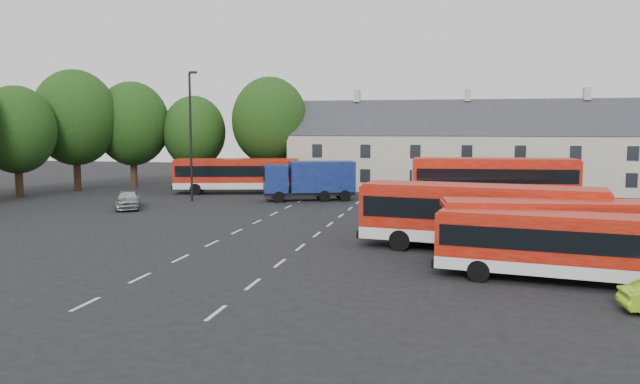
{
  "coord_description": "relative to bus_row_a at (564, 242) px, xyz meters",
  "views": [
    {
      "loc": [
        12.9,
        -33.6,
        6.37
      ],
      "look_at": [
        4.5,
        5.19,
        2.2
      ],
      "focal_mm": 35.0,
      "sensor_mm": 36.0,
      "label": 1
    }
  ],
  "objects": [
    {
      "name": "bus_row_e",
      "position": [
        -2.28,
        12.15,
        0.02
      ],
      "size": [
        10.5,
        4.02,
        2.9
      ],
      "rotation": [
        0.0,
        0.0,
        -0.17
      ],
      "color": "silver",
      "rests_on": "ground"
    },
    {
      "name": "ground",
      "position": [
        -17.32,
        7.16,
        -1.72
      ],
      "size": [
        140.0,
        140.0,
        0.0
      ],
      "primitive_type": "plane",
      "color": "black",
      "rests_on": "ground"
    },
    {
      "name": "bus_dd_south",
      "position": [
        -1.9,
        15.76,
        0.74
      ],
      "size": [
        10.7,
        3.38,
        4.31
      ],
      "rotation": [
        0.0,
        0.0,
        0.09
      ],
      "color": "silver",
      "rests_on": "ground"
    },
    {
      "name": "bus_row_d",
      "position": [
        -2.2,
        8.53,
        0.04
      ],
      "size": [
        10.52,
        3.42,
        2.92
      ],
      "rotation": [
        0.0,
        0.0,
        -0.1
      ],
      "color": "silver",
      "rests_on": "ground"
    },
    {
      "name": "bus_row_b",
      "position": [
        0.46,
        2.8,
        0.13
      ],
      "size": [
        11.09,
        3.68,
        3.08
      ],
      "rotation": [
        0.0,
        0.0,
        0.11
      ],
      "color": "silver",
      "rests_on": "ground"
    },
    {
      "name": "terrace_houses",
      "position": [
        -3.32,
        37.16,
        2.14
      ],
      "size": [
        35.7,
        7.13,
        10.06
      ],
      "color": "beige",
      "rests_on": "ground"
    },
    {
      "name": "box_truck",
      "position": [
        -16.56,
        25.72,
        0.18
      ],
      "size": [
        8.09,
        5.1,
        3.39
      ],
      "rotation": [
        0.0,
        0.0,
        0.38
      ],
      "color": "black",
      "rests_on": "ground"
    },
    {
      "name": "silver_car",
      "position": [
        -29.16,
        17.32,
        -0.97
      ],
      "size": [
        3.56,
        4.73,
        1.5
      ],
      "primitive_type": "imported",
      "rotation": [
        0.0,
        0.0,
        0.46
      ],
      "color": "#ADB0B5",
      "rests_on": "ground"
    },
    {
      "name": "bus_north",
      "position": [
        -24.71,
        29.81,
        0.28
      ],
      "size": [
        12.06,
        5.29,
        3.32
      ],
      "rotation": [
        0.0,
        0.0,
        0.23
      ],
      "color": "silver",
      "rests_on": "ground"
    },
    {
      "name": "bus_row_c",
      "position": [
        -3.09,
        5.93,
        0.33
      ],
      "size": [
        12.35,
        4.6,
        3.41
      ],
      "rotation": [
        0.0,
        0.0,
        -0.16
      ],
      "color": "silver",
      "rests_on": "ground"
    },
    {
      "name": "bus_row_a",
      "position": [
        0.0,
        0.0,
        0.0
      ],
      "size": [
        10.36,
        3.89,
        2.86
      ],
      "rotation": [
        0.0,
        0.0,
        -0.16
      ],
      "color": "silver",
      "rests_on": "ground"
    },
    {
      "name": "lane_markings",
      "position": [
        -14.82,
        9.16,
        -1.71
      ],
      "size": [
        5.15,
        33.8,
        0.01
      ],
      "color": "beige",
      "rests_on": "ground"
    },
    {
      "name": "treeline",
      "position": [
        -38.06,
        26.52,
        4.96
      ],
      "size": [
        29.92,
        32.59,
        12.01
      ],
      "color": "black",
      "rests_on": "ground"
    },
    {
      "name": "bus_dd_north",
      "position": [
        -1.64,
        20.04,
        0.62
      ],
      "size": [
        10.03,
        2.37,
        4.11
      ],
      "rotation": [
        0.0,
        0.0,
        0.0
      ],
      "color": "silver",
      "rests_on": "ground"
    },
    {
      "name": "lamppost",
      "position": [
        -26.37,
        23.11,
        4.15
      ],
      "size": [
        0.76,
        0.3,
        10.99
      ],
      "rotation": [
        0.0,
        0.0,
        -0.04
      ],
      "color": "black",
      "rests_on": "ground"
    }
  ]
}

